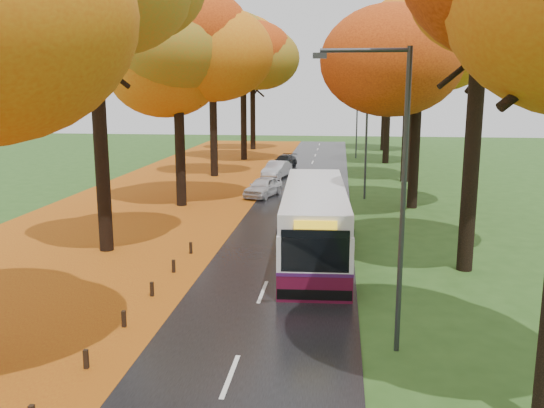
% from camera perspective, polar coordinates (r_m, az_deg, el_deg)
% --- Properties ---
extents(road, '(6.50, 90.00, 0.04)m').
position_cam_1_polar(road, '(32.67, 2.10, -0.92)').
color(road, black).
rests_on(road, ground).
extents(centre_line, '(0.12, 90.00, 0.01)m').
position_cam_1_polar(centre_line, '(32.66, 2.10, -0.88)').
color(centre_line, silver).
rests_on(centre_line, road).
extents(leaf_verge, '(12.00, 90.00, 0.02)m').
position_cam_1_polar(leaf_verge, '(34.55, -12.95, -0.54)').
color(leaf_verge, maroon).
rests_on(leaf_verge, ground).
extents(leaf_drift, '(0.90, 90.00, 0.01)m').
position_cam_1_polar(leaf_drift, '(33.04, -3.18, -0.75)').
color(leaf_drift, '#AF6B11').
rests_on(leaf_drift, road).
extents(trees_left, '(9.20, 74.00, 13.88)m').
position_cam_1_polar(trees_left, '(35.34, -9.62, 15.38)').
color(trees_left, black).
rests_on(trees_left, ground).
extents(trees_right, '(9.30, 74.20, 13.96)m').
position_cam_1_polar(trees_right, '(34.16, 15.08, 15.56)').
color(trees_right, black).
rests_on(trees_right, ground).
extents(bollard_row, '(0.11, 23.51, 0.52)m').
position_cam_1_polar(bollard_row, '(14.72, -20.12, -16.51)').
color(bollard_row, black).
rests_on(bollard_row, ground).
extents(streetlamp_near, '(2.45, 0.18, 8.00)m').
position_cam_1_polar(streetlamp_near, '(15.05, 12.00, 2.48)').
color(streetlamp_near, '#333538').
rests_on(streetlamp_near, ground).
extents(streetlamp_mid, '(2.45, 0.18, 8.00)m').
position_cam_1_polar(streetlamp_mid, '(36.91, 8.97, 7.73)').
color(streetlamp_mid, '#333538').
rests_on(streetlamp_mid, ground).
extents(streetlamp_far, '(2.45, 0.18, 8.00)m').
position_cam_1_polar(streetlamp_far, '(58.87, 8.18, 9.07)').
color(streetlamp_far, '#333538').
rests_on(streetlamp_far, ground).
extents(bus, '(3.06, 11.21, 2.92)m').
position_cam_1_polar(bus, '(24.10, 4.24, -1.61)').
color(bus, '#4D0C22').
rests_on(bus, road).
extents(car_white, '(2.49, 4.04, 1.28)m').
position_cam_1_polar(car_white, '(37.50, -0.87, 1.72)').
color(car_white, silver).
rests_on(car_white, road).
extents(car_silver, '(2.14, 4.14, 1.30)m').
position_cam_1_polar(car_silver, '(45.40, 0.47, 3.42)').
color(car_silver, '#A0A2A8').
rests_on(car_silver, road).
extents(car_dark, '(2.31, 4.07, 1.11)m').
position_cam_1_polar(car_dark, '(51.37, 1.23, 4.25)').
color(car_dark, black).
rests_on(car_dark, road).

